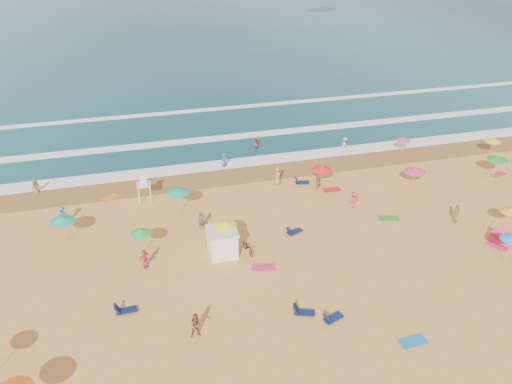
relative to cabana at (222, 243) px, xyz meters
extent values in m
plane|color=gold|center=(4.39, 0.12, -1.00)|extent=(220.00, 220.00, 0.00)
cube|color=#0C4756|center=(4.39, 84.12, -1.00)|extent=(220.00, 140.00, 0.18)
plane|color=olive|center=(4.39, 12.62, -0.99)|extent=(220.00, 220.00, 0.00)
cube|color=white|center=(4.39, 15.12, -0.90)|extent=(200.00, 2.20, 0.05)
cube|color=white|center=(4.39, 22.12, -0.90)|extent=(200.00, 1.60, 0.05)
cube|color=white|center=(4.39, 32.12, -0.90)|extent=(200.00, 1.20, 0.05)
cube|color=white|center=(0.00, 0.00, 0.00)|extent=(2.00, 2.00, 2.00)
cube|color=silver|center=(0.00, 0.00, 1.06)|extent=(2.20, 2.20, 0.12)
imported|color=black|center=(1.90, -0.30, -0.55)|extent=(0.92, 1.81, 0.91)
cone|color=yellow|center=(30.99, 9.89, 0.94)|extent=(1.68, 1.68, 0.35)
cone|color=#1C8EF3|center=(19.79, -6.51, 1.31)|extent=(1.61, 1.61, 0.35)
cone|color=#139B7C|center=(-2.35, 6.72, 1.25)|extent=(1.96, 1.96, 0.35)
cone|color=green|center=(27.91, 5.40, 1.23)|extent=(2.04, 2.04, 0.35)
cone|color=green|center=(-5.81, 1.49, 1.04)|extent=(1.63, 1.63, 0.35)
cone|color=#E33271|center=(19.32, 5.73, 0.89)|extent=(2.03, 2.03, 0.35)
cone|color=#FFB115|center=(22.71, -2.96, 1.07)|extent=(1.62, 1.62, 0.35)
cone|color=#E1F81A|center=(0.36, 0.58, 1.26)|extent=(1.83, 1.83, 0.35)
cone|color=#F13582|center=(22.03, 12.62, 0.91)|extent=(1.53, 1.53, 0.35)
cone|color=#15AA78|center=(-11.58, 4.94, 0.95)|extent=(1.92, 1.92, 0.35)
cone|color=#FF1A1C|center=(10.95, 7.83, 1.15)|extent=(1.92, 1.92, 0.35)
cube|color=#0E1546|center=(-7.26, -4.68, -0.83)|extent=(1.31, 0.58, 0.34)
cube|color=#0D1745|center=(3.73, -7.82, -0.83)|extent=(1.41, 0.99, 0.34)
cube|color=#101951|center=(6.16, 1.24, -0.83)|extent=(1.41, 0.94, 0.34)
cube|color=#0F1E4B|center=(5.32, -8.77, -0.83)|extent=(1.41, 0.97, 0.34)
cube|color=#0F1A4E|center=(9.64, 9.19, -0.83)|extent=(1.36, 0.73, 0.34)
cube|color=orange|center=(-8.24, 11.11, -0.98)|extent=(1.89, 1.67, 0.03)
cube|color=#BE2C60|center=(2.52, -2.40, -0.98)|extent=(1.82, 1.13, 0.03)
cube|color=red|center=(11.90, 7.35, -0.98)|extent=(1.74, 0.93, 0.03)
cube|color=#1C67B4|center=(9.23, -11.70, -0.98)|extent=(1.76, 0.98, 0.03)
cube|color=#228829|center=(14.59, 1.36, -0.98)|extent=(1.86, 1.27, 0.03)
cube|color=#CC3046|center=(29.11, 6.06, -0.98)|extent=(1.88, 1.32, 0.03)
imported|color=tan|center=(16.87, 15.75, -0.44)|extent=(0.84, 1.16, 1.62)
imported|color=#D8366D|center=(-5.75, -0.20, -0.20)|extent=(0.98, 0.87, 1.59)
imported|color=#255DAF|center=(3.13, 14.60, -0.37)|extent=(0.73, 0.57, 1.76)
imported|color=#C43157|center=(12.50, 3.87, -0.24)|extent=(1.09, 0.78, 1.52)
imported|color=#B17951|center=(7.34, 9.81, -0.08)|extent=(0.97, 1.07, 1.83)
imported|color=brown|center=(-14.69, 13.88, -0.47)|extent=(0.90, 0.77, 1.57)
imported|color=tan|center=(19.68, -0.53, -0.18)|extent=(1.04, 0.81, 1.64)
imported|color=#B62E2D|center=(7.45, 18.41, -0.47)|extent=(0.93, 0.83, 1.56)
imported|color=brown|center=(-0.95, 3.84, -0.20)|extent=(0.65, 0.49, 1.59)
imported|color=brown|center=(-3.20, -7.89, -0.16)|extent=(0.85, 0.68, 1.68)
imported|color=tan|center=(10.75, 7.96, -0.14)|extent=(1.02, 1.66, 1.71)
imported|color=#2774B9|center=(-11.92, 7.50, -0.17)|extent=(1.22, 1.16, 1.66)
camera|label=1|loc=(-5.51, -30.42, 21.27)|focal=35.00mm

